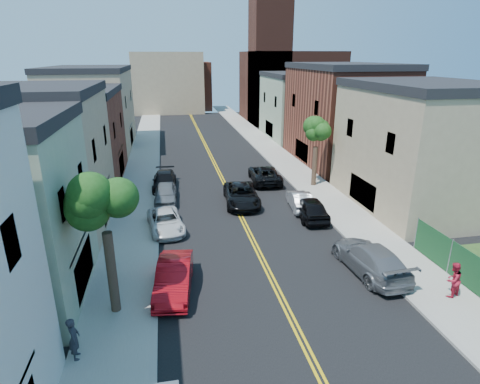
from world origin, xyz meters
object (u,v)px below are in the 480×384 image
red_sedan (174,277)px  dark_car_right_far (265,174)px  grey_car_right (370,258)px  black_suv_lane (241,195)px  grey_car_left (166,194)px  silver_car_right (300,200)px  black_car_right (310,208)px  pedestrian_right (453,280)px  pedestrian_left (74,338)px  white_pickup (166,221)px  black_car_left (164,181)px

red_sedan → dark_car_right_far: size_ratio=0.85×
grey_car_right → black_suv_lane: 12.61m
grey_car_left → silver_car_right: size_ratio=1.05×
black_car_right → dark_car_right_far: size_ratio=0.84×
silver_car_right → black_suv_lane: (-4.29, 1.80, 0.09)m
grey_car_left → pedestrian_right: pedestrian_right is taller
black_car_right → black_suv_lane: 5.78m
pedestrian_left → pedestrian_right: 17.30m
black_car_right → black_suv_lane: black_car_right is taller
grey_car_left → black_car_right: 11.64m
pedestrian_right → white_pickup: bearing=-55.9°
black_suv_lane → grey_car_left: bearing=170.2°
grey_car_right → pedestrian_left: (-14.60, -4.05, 0.22)m
grey_car_left → dark_car_right_far: 9.98m
grey_car_left → silver_car_right: grey_car_left is taller
black_suv_lane → black_car_left: bearing=143.7°
dark_car_right_far → white_pickup: bearing=49.0°
black_car_right → red_sedan: bearing=41.1°
white_pickup → grey_car_left: size_ratio=1.06×
black_car_left → dark_car_right_far: bearing=3.1°
grey_car_left → black_car_right: (10.40, -5.23, 0.05)m
black_car_left → dark_car_right_far: (9.30, 0.08, 0.05)m
dark_car_right_far → grey_car_right: bearing=100.0°
dark_car_right_far → pedestrian_right: bearing=106.6°
white_pickup → black_car_right: bearing=-6.2°
grey_car_right → dark_car_right_far: (-1.70, 16.86, -0.04)m
grey_car_left → black_car_left: bearing=93.0°
grey_car_right → black_suv_lane: grey_car_right is taller
red_sedan → grey_car_left: size_ratio=1.08×
white_pickup → pedestrian_right: bearing=-45.6°
grey_car_left → dark_car_right_far: size_ratio=0.79×
black_car_right → black_car_left: bearing=-36.8°
pedestrian_left → grey_car_right: bearing=-81.9°
silver_car_right → black_suv_lane: black_suv_lane is taller
red_sedan → grey_car_right: (10.66, -0.10, 0.03)m
black_car_left → black_suv_lane: black_suv_lane is taller
grey_car_left → white_pickup: bearing=-88.4°
dark_car_right_far → black_suv_lane: bearing=62.5°
black_car_left → grey_car_right: 20.06m
black_car_left → dark_car_right_far: 9.30m
grey_car_left → pedestrian_left: (-3.65, -17.14, 0.29)m
dark_car_right_far → red_sedan: bearing=66.1°
silver_car_right → grey_car_right: bearing=100.0°
black_car_right → grey_car_left: bearing=-23.0°
silver_car_right → grey_car_left: bearing=-11.7°
white_pickup → grey_car_right: size_ratio=0.83×
red_sedan → grey_car_right: grey_car_right is taller
dark_car_right_far → black_suv_lane: 6.19m
grey_car_right → silver_car_right: (-0.66, 9.79, -0.12)m
grey_car_left → black_car_left: size_ratio=0.88×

